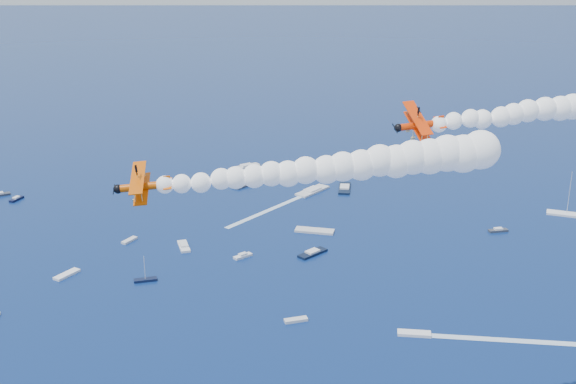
{
  "coord_description": "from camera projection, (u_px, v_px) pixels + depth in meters",
  "views": [
    {
      "loc": [
        -4.9,
        -91.05,
        87.39
      ],
      "look_at": [
        0.28,
        12.86,
        50.7
      ],
      "focal_mm": 44.91,
      "sensor_mm": 36.0,
      "label": 1
    }
  ],
  "objects": [
    {
      "name": "boat_wakes",
      "position": [
        484.0,
        262.0,
        205.73
      ],
      "size": [
        160.85,
        104.71,
        0.04
      ],
      "color": "white",
      "rests_on": "ground"
    },
    {
      "name": "smoke_trail_trail",
      "position": [
        326.0,
        168.0,
        105.26
      ],
      "size": [
        52.94,
        10.71,
        9.82
      ],
      "primitive_type": null,
      "rotation": [
        0.0,
        0.0,
        3.19
      ],
      "color": "white"
    },
    {
      "name": "biplane_trail",
      "position": [
        144.0,
        187.0,
        103.46
      ],
      "size": [
        9.25,
        10.76,
        8.03
      ],
      "primitive_type": null,
      "rotation": [
        -0.21,
        0.07,
        3.19
      ],
      "color": "#DB5104"
    },
    {
      "name": "spectator_boats",
      "position": [
        273.0,
        238.0,
        221.74
      ],
      "size": [
        216.02,
        168.16,
        0.7
      ],
      "color": "white",
      "rests_on": "ground"
    },
    {
      "name": "smoke_trail_lead",
      "position": [
        574.0,
        106.0,
        117.35
      ],
      "size": [
        53.45,
        20.07,
        9.82
      ],
      "primitive_type": null,
      "rotation": [
        0.0,
        0.0,
        3.29
      ],
      "color": "white"
    },
    {
      "name": "biplane_lead",
      "position": [
        420.0,
        125.0,
        113.17
      ],
      "size": [
        9.57,
        11.61,
        9.03
      ],
      "primitive_type": null,
      "rotation": [
        -0.38,
        0.07,
        3.29
      ],
      "color": "red"
    }
  ]
}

